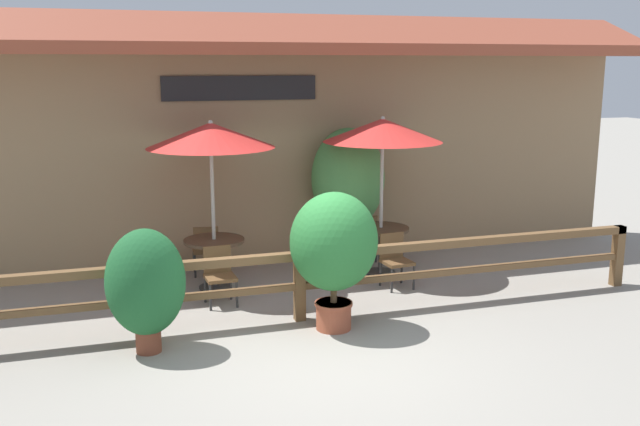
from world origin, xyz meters
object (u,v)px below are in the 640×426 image
Objects in this scene: dining_table_middle at (381,237)px; dining_table_near at (214,249)px; chair_middle_streetside at (395,258)px; potted_plant_broad_leaf at (146,284)px; chair_near_streetside at (219,273)px; potted_plant_corner_fern at (334,246)px; potted_plant_tall_tropical at (348,181)px; patio_umbrella_near at (211,135)px; patio_umbrella_middle at (383,130)px; chair_near_wallside at (206,248)px; chair_middle_wallside at (363,236)px.

dining_table_near is at bearing 179.49° from dining_table_middle.
chair_middle_streetside is 4.13m from potted_plant_broad_leaf.
potted_plant_broad_leaf is at bearing -129.63° from chair_near_streetside.
potted_plant_corner_fern is 1.19× the size of potted_plant_broad_leaf.
chair_near_streetside is 1.90m from potted_plant_broad_leaf.
potted_plant_corner_fern is at bearing -112.87° from potted_plant_tall_tropical.
patio_umbrella_near reaches higher than potted_plant_tall_tropical.
patio_umbrella_middle reaches higher than potted_plant_tall_tropical.
potted_plant_tall_tropical is (-0.29, 0.79, 0.81)m from dining_table_middle.
chair_near_wallside reaches higher than dining_table_near.
chair_middle_streetside is 0.35× the size of potted_plant_tall_tropical.
chair_middle_wallside is (2.76, 1.45, 0.00)m from chair_near_streetside.
patio_umbrella_middle is at bearing 54.53° from potted_plant_corner_fern.
chair_middle_wallside reaches higher than dining_table_near.
chair_near_wallside and chair_middle_wallside have the same top height.
chair_middle_streetside reaches higher than dining_table_middle.
patio_umbrella_middle is (2.75, -0.76, 1.90)m from chair_near_wallside.
chair_near_streetside and chair_near_wallside have the same top height.
patio_umbrella_near is 3.11× the size of chair_near_streetside.
dining_table_middle is at bearing -69.68° from potted_plant_tall_tropical.
patio_umbrella_near is 3.38m from chair_middle_wallside.
patio_umbrella_middle reaches higher than chair_middle_wallside.
dining_table_middle is at bearing -90.00° from patio_umbrella_middle.
chair_near_streetside is at bearing 23.15° from chair_middle_wallside.
patio_umbrella_near is at bearing 10.15° from chair_middle_wallside.
dining_table_middle is 0.76m from chair_middle_wallside.
patio_umbrella_near reaches higher than chair_near_wallside.
patio_umbrella_middle is at bearing -69.68° from potted_plant_tall_tropical.
patio_umbrella_middle is 2.80× the size of dining_table_middle.
dining_table_near is (-0.00, -0.00, -1.73)m from patio_umbrella_near.
chair_near_streetside is 1.00× the size of chair_middle_wallside.
potted_plant_broad_leaf reaches higher than chair_near_wallside.
chair_near_wallside is at bearing 91.70° from patio_umbrella_near.
patio_umbrella_middle is at bearing 29.49° from potted_plant_broad_leaf.
potted_plant_corner_fern is (1.19, -2.18, 0.50)m from dining_table_near.
potted_plant_broad_leaf is at bearing -117.65° from dining_table_near.
chair_near_streetside is (-0.05, -0.74, -0.16)m from dining_table_near.
chair_middle_wallside is 0.55× the size of potted_plant_broad_leaf.
potted_plant_tall_tropical is at bearing 28.36° from chair_near_streetside.
chair_near_wallside is 2.86m from dining_table_middle.
potted_plant_corner_fern is at bearing -61.26° from patio_umbrella_near.
chair_near_streetside is 2.88m from dining_table_middle.
dining_table_near is 0.36× the size of patio_umbrella_middle.
patio_umbrella_middle is 1.25m from potted_plant_tall_tropical.
potted_plant_corner_fern reaches higher than dining_table_near.
dining_table_middle is 0.51× the size of potted_plant_corner_fern.
chair_middle_wallside is at bearing 62.37° from potted_plant_corner_fern.
patio_umbrella_middle is (2.73, -0.02, 0.00)m from patio_umbrella_near.
patio_umbrella_middle is at bearing 87.06° from chair_middle_wallside.
patio_umbrella_near reaches higher than dining_table_near.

